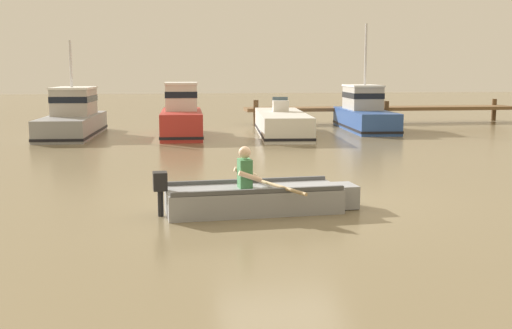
{
  "coord_description": "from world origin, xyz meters",
  "views": [
    {
      "loc": [
        -2.2,
        -11.57,
        2.5
      ],
      "look_at": [
        -0.35,
        1.11,
        0.55
      ],
      "focal_mm": 42.97,
      "sensor_mm": 36.0,
      "label": 1
    }
  ],
  "objects_px": {
    "moored_boat_blue": "(364,113)",
    "moored_boat_red": "(182,116)",
    "moored_boat_grey": "(73,118)",
    "rowboat_with_person": "(257,198)",
    "moored_boat_white": "(282,124)"
  },
  "relations": [
    {
      "from": "moored_boat_blue",
      "to": "moored_boat_red",
      "type": "bearing_deg",
      "value": -168.27
    },
    {
      "from": "moored_boat_grey",
      "to": "moored_boat_blue",
      "type": "relative_size",
      "value": 1.02
    },
    {
      "from": "rowboat_with_person",
      "to": "moored_boat_red",
      "type": "xyz_separation_m",
      "value": [
        -1.0,
        13.29,
        0.53
      ]
    },
    {
      "from": "moored_boat_white",
      "to": "moored_boat_grey",
      "type": "bearing_deg",
      "value": 173.1
    },
    {
      "from": "rowboat_with_person",
      "to": "moored_boat_blue",
      "type": "distance_m",
      "value": 16.46
    },
    {
      "from": "moored_boat_grey",
      "to": "moored_boat_blue",
      "type": "distance_m",
      "value": 12.16
    },
    {
      "from": "moored_boat_grey",
      "to": "moored_boat_red",
      "type": "relative_size",
      "value": 1.24
    },
    {
      "from": "moored_boat_blue",
      "to": "moored_boat_white",
      "type": "bearing_deg",
      "value": -156.51
    },
    {
      "from": "rowboat_with_person",
      "to": "moored_boat_grey",
      "type": "relative_size",
      "value": 0.63
    },
    {
      "from": "rowboat_with_person",
      "to": "moored_boat_grey",
      "type": "height_order",
      "value": "moored_boat_grey"
    },
    {
      "from": "moored_boat_blue",
      "to": "rowboat_with_person",
      "type": "bearing_deg",
      "value": -114.82
    },
    {
      "from": "moored_boat_grey",
      "to": "moored_boat_red",
      "type": "xyz_separation_m",
      "value": [
        4.22,
        -0.91,
        0.08
      ]
    },
    {
      "from": "rowboat_with_person",
      "to": "moored_boat_red",
      "type": "distance_m",
      "value": 13.34
    },
    {
      "from": "rowboat_with_person",
      "to": "moored_boat_grey",
      "type": "bearing_deg",
      "value": 110.21
    },
    {
      "from": "moored_boat_grey",
      "to": "moored_boat_white",
      "type": "relative_size",
      "value": 0.88
    }
  ]
}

